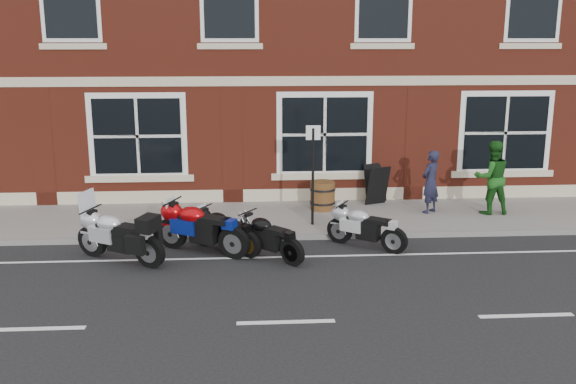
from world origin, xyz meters
name	(u,v)px	position (x,y,z in m)	size (l,w,h in m)	color
ground	(277,260)	(0.00, 0.00, 0.00)	(80.00, 80.00, 0.00)	black
sidewalk	(272,218)	(0.00, 3.00, 0.06)	(30.00, 3.00, 0.12)	slate
kerb	(274,237)	(0.00, 1.42, 0.06)	(30.00, 0.16, 0.12)	slate
moto_touring_silver	(118,233)	(-3.27, 0.18, 0.59)	(1.96, 1.24, 1.45)	black
moto_sport_red	(201,226)	(-1.60, 0.61, 0.59)	(2.04, 1.25, 1.02)	black
moto_sport_black	(225,229)	(-1.10, 0.68, 0.49)	(1.52, 1.33, 0.85)	black
moto_sport_silver	(365,226)	(1.97, 0.73, 0.50)	(1.60, 1.27, 0.87)	black
moto_naked_black	(269,235)	(-0.17, 0.20, 0.49)	(1.39, 1.46, 0.85)	black
pedestrian_left	(431,182)	(4.07, 3.11, 0.93)	(0.59, 0.39, 1.62)	black
pedestrian_right	(492,177)	(5.60, 2.94, 1.06)	(0.92, 0.71, 1.88)	#184F16
a_board_sign	(376,184)	(2.89, 4.16, 0.65)	(0.63, 0.42, 1.06)	black
barrel_planter	(323,196)	(1.36, 3.59, 0.49)	(0.67, 0.67, 0.75)	#482C13
parking_sign	(313,168)	(0.95, 2.20, 1.51)	(0.34, 0.06, 2.40)	black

